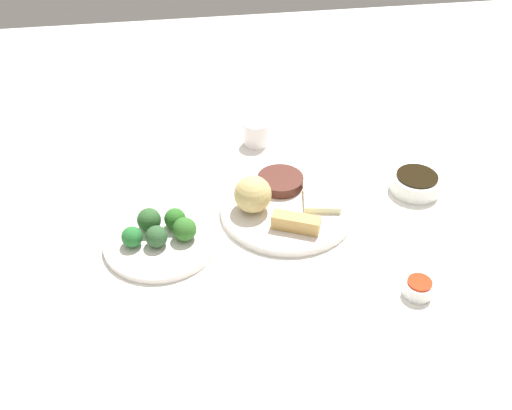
{
  "coord_description": "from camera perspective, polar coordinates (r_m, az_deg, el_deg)",
  "views": [
    {
      "loc": [
        0.89,
        -0.25,
        0.78
      ],
      "look_at": [
        0.02,
        -0.12,
        0.06
      ],
      "focal_mm": 39.92,
      "sensor_mm": 36.0,
      "label": 1
    }
  ],
  "objects": [
    {
      "name": "broccoli_floret_1",
      "position": [
        1.09,
        -7.17,
        -2.42
      ],
      "size": [
        0.05,
        0.05,
        0.05
      ],
      "primitive_type": "sphere",
      "color": "#306C26",
      "rests_on": "broccoli_plate"
    },
    {
      "name": "soy_sauce_bowl_liquid",
      "position": [
        1.26,
        15.86,
        2.81
      ],
      "size": [
        0.09,
        0.09,
        0.0
      ],
      "primitive_type": "cylinder",
      "color": "black",
      "rests_on": "soy_sauce_bowl"
    },
    {
      "name": "sauce_ramekin_sweet_and_sour",
      "position": [
        1.05,
        15.95,
        -8.04
      ],
      "size": [
        0.05,
        0.05,
        0.03
      ],
      "primitive_type": "cylinder",
      "color": "white",
      "rests_on": "tabletop"
    },
    {
      "name": "broccoli_floret_4",
      "position": [
        1.1,
        -12.32,
        -3.13
      ],
      "size": [
        0.04,
        0.04,
        0.04
      ],
      "primitive_type": "sphere",
      "color": "#25702F",
      "rests_on": "broccoli_plate"
    },
    {
      "name": "broccoli_floret_3",
      "position": [
        1.12,
        -10.67,
        -1.47
      ],
      "size": [
        0.05,
        0.05,
        0.05
      ],
      "primitive_type": "sphere",
      "color": "#2D5A29",
      "rests_on": "broccoli_plate"
    },
    {
      "name": "main_plate",
      "position": [
        1.18,
        3.16,
        -0.4
      ],
      "size": [
        0.28,
        0.28,
        0.02
      ],
      "primitive_type": "cylinder",
      "color": "white",
      "rests_on": "tabletop"
    },
    {
      "name": "spring_roll",
      "position": [
        1.11,
        4.02,
        -1.79
      ],
      "size": [
        0.06,
        0.1,
        0.03
      ],
      "primitive_type": "cube",
      "rotation": [
        0.0,
        0.0,
        1.15
      ],
      "color": "tan",
      "rests_on": "main_plate"
    },
    {
      "name": "crab_rangoon_wonton",
      "position": [
        1.18,
        6.59,
        0.57
      ],
      "size": [
        0.09,
        0.09,
        0.01
      ],
      "primitive_type": "cube",
      "rotation": [
        0.0,
        0.0,
        -0.18
      ],
      "color": "beige",
      "rests_on": "main_plate"
    },
    {
      "name": "rice_scoop",
      "position": [
        1.13,
        -0.3,
        0.98
      ],
      "size": [
        0.08,
        0.08,
        0.08
      ],
      "primitive_type": "sphere",
      "color": "tan",
      "rests_on": "main_plate"
    },
    {
      "name": "tabletop",
      "position": [
        1.2,
        5.44,
        -0.78
      ],
      "size": [
        2.2,
        2.2,
        0.02
      ],
      "primitive_type": "cube",
      "color": "white",
      "rests_on": "ground"
    },
    {
      "name": "broccoli_floret_0",
      "position": [
        1.09,
        -9.94,
        -3.13
      ],
      "size": [
        0.04,
        0.04,
        0.04
      ],
      "primitive_type": "sphere",
      "color": "#2E582F",
      "rests_on": "broccoli_plate"
    },
    {
      "name": "teacup",
      "position": [
        1.37,
        0.03,
        7.21
      ],
      "size": [
        0.06,
        0.06,
        0.06
      ],
      "primitive_type": "cylinder",
      "color": "white",
      "rests_on": "tabletop"
    },
    {
      "name": "sauce_ramekin_sweet_and_sour_liquid",
      "position": [
        1.03,
        16.1,
        -7.45
      ],
      "size": [
        0.04,
        0.04,
        0.0
      ],
      "primitive_type": "cylinder",
      "color": "red",
      "rests_on": "sauce_ramekin_sweet_and_sour"
    },
    {
      "name": "broccoli_plate",
      "position": [
        1.12,
        -9.47,
        -3.48
      ],
      "size": [
        0.22,
        0.22,
        0.01
      ],
      "primitive_type": "cylinder",
      "color": "white",
      "rests_on": "tabletop"
    },
    {
      "name": "stir_fry_heap",
      "position": [
        1.22,
        2.45,
        2.39
      ],
      "size": [
        0.1,
        0.1,
        0.02
      ],
      "primitive_type": "cylinder",
      "color": "#4D241B",
      "rests_on": "main_plate"
    },
    {
      "name": "broccoli_floret_2",
      "position": [
        1.12,
        -8.12,
        -1.37
      ],
      "size": [
        0.04,
        0.04,
        0.04
      ],
      "primitive_type": "sphere",
      "color": "#2A6922",
      "rests_on": "broccoli_plate"
    },
    {
      "name": "soy_sauce_bowl",
      "position": [
        1.27,
        15.71,
        2.09
      ],
      "size": [
        0.11,
        0.11,
        0.04
      ],
      "primitive_type": "cylinder",
      "color": "white",
      "rests_on": "tabletop"
    }
  ]
}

